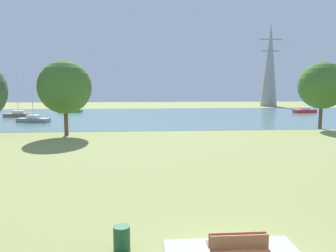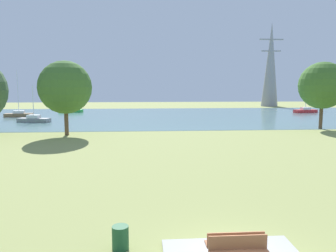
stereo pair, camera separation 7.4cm
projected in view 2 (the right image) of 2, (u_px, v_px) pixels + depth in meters
The scene contains 11 objects.
ground_plane at pixel (173, 142), 31.84m from camera, with size 160.00×160.00×0.00m, color #8C9351.
bench_facing_water at pixel (234, 246), 10.27m from camera, with size 1.80×0.48×0.89m.
litter_bin at pixel (120, 238), 10.97m from camera, with size 0.56×0.56×0.80m, color #1E512D.
water_surface at pixel (160, 116), 59.56m from camera, with size 140.00×40.00×0.02m, color slate.
sailboat_green at pixel (71, 110), 67.85m from camera, with size 4.99×2.31×6.66m.
sailboat_red at pixel (305, 110), 66.88m from camera, with size 5.01×2.45×6.20m.
sailboat_brown at pixel (19, 114), 57.95m from camera, with size 4.94×2.02×8.05m.
sailboat_gray at pixel (34, 119), 49.31m from camera, with size 5.01×2.55×5.51m.
tree_east_near at pixel (65, 87), 35.84m from camera, with size 5.80×5.80×8.19m.
tree_west_near at pixel (323, 86), 41.19m from camera, with size 5.90×5.90×8.45m.
electricity_pylon at pixel (271, 65), 87.18m from camera, with size 6.40×4.40×22.02m.
Camera 2 is at (-2.78, -9.29, 5.45)m, focal length 35.09 mm.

